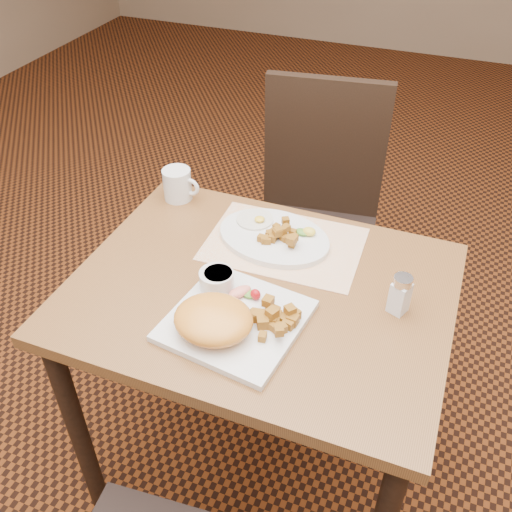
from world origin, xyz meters
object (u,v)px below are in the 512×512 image
(coffee_mug, at_px, (178,184))
(salt_shaker, at_px, (400,294))
(plate_oval, at_px, (274,237))
(chair_far, at_px, (316,209))
(plate_square, at_px, (236,321))
(table, at_px, (260,319))

(coffee_mug, bearing_deg, salt_shaker, -19.42)
(plate_oval, bearing_deg, chair_far, 91.57)
(chair_far, height_order, plate_oval, chair_far)
(salt_shaker, bearing_deg, chair_far, 120.00)
(chair_far, relative_size, coffee_mug, 8.56)
(salt_shaker, bearing_deg, plate_square, -152.45)
(chair_far, height_order, salt_shaker, chair_far)
(table, relative_size, plate_oval, 2.96)
(table, distance_m, chair_far, 0.68)
(plate_oval, distance_m, salt_shaker, 0.38)
(chair_far, xyz_separation_m, salt_shaker, (0.37, -0.63, 0.26))
(table, height_order, chair_far, chair_far)
(plate_square, height_order, coffee_mug, coffee_mug)
(chair_far, bearing_deg, plate_square, 85.07)
(plate_oval, height_order, salt_shaker, salt_shaker)
(chair_far, distance_m, coffee_mug, 0.57)
(chair_far, bearing_deg, salt_shaker, 112.36)
(table, bearing_deg, coffee_mug, 142.38)
(table, height_order, plate_oval, plate_oval)
(chair_far, distance_m, plate_square, 0.83)
(plate_square, height_order, salt_shaker, salt_shaker)
(plate_square, distance_m, plate_oval, 0.32)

